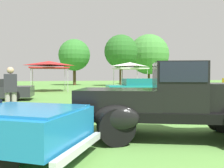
% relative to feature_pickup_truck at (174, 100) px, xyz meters
% --- Properties ---
extents(ground_plane, '(120.00, 120.00, 0.00)m').
position_rel_feature_pickup_truck_xyz_m(ground_plane, '(0.45, -0.48, -0.86)').
color(ground_plane, '#568C3D').
extents(feature_pickup_truck, '(4.44, 2.94, 1.70)m').
position_rel_feature_pickup_truck_xyz_m(feature_pickup_truck, '(0.00, 0.00, 0.00)').
color(feature_pickup_truck, black).
rests_on(feature_pickup_truck, ground_plane).
extents(show_car_teal, '(4.59, 2.14, 1.22)m').
position_rel_feature_pickup_truck_xyz_m(show_car_teal, '(3.17, 9.40, -0.26)').
color(show_car_teal, teal).
rests_on(show_car_teal, ground_plane).
extents(spectator_near_truck, '(0.42, 0.28, 1.69)m').
position_rel_feature_pickup_truck_xyz_m(spectator_near_truck, '(-3.85, 3.66, 0.05)').
color(spectator_near_truck, '#9E998E').
rests_on(spectator_near_truck, ground_plane).
extents(canopy_tent_center_field, '(3.33, 3.33, 2.71)m').
position_rel_feature_pickup_truck_xyz_m(canopy_tent_center_field, '(-2.37, 17.32, 1.56)').
color(canopy_tent_center_field, '#B7B7BC').
rests_on(canopy_tent_center_field, ground_plane).
extents(canopy_tent_right_field, '(2.84, 2.84, 2.71)m').
position_rel_feature_pickup_truck_xyz_m(canopy_tent_right_field, '(5.26, 17.18, 1.56)').
color(canopy_tent_right_field, '#B7B7BC').
rests_on(canopy_tent_right_field, ground_plane).
extents(treeline_mid_left, '(4.64, 4.64, 6.77)m').
position_rel_feature_pickup_truck_xyz_m(treeline_mid_left, '(1.46, 30.54, 3.57)').
color(treeline_mid_left, '#47331E').
rests_on(treeline_mid_left, ground_plane).
extents(treeline_center, '(4.52, 4.52, 6.94)m').
position_rel_feature_pickup_truck_xyz_m(treeline_center, '(7.20, 25.97, 3.80)').
color(treeline_center, '#47331E').
rests_on(treeline_center, ground_plane).
extents(treeline_mid_right, '(6.62, 6.62, 8.23)m').
position_rel_feature_pickup_truck_xyz_m(treeline_mid_right, '(13.85, 31.54, 4.05)').
color(treeline_mid_right, '#47331E').
rests_on(treeline_mid_right, ground_plane).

